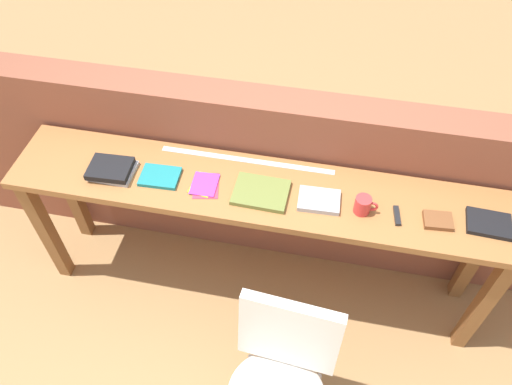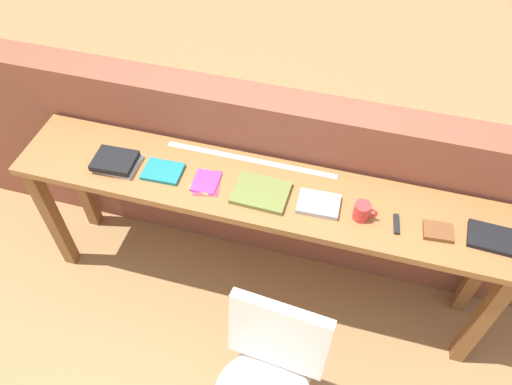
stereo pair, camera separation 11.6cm
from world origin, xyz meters
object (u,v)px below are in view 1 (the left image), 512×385
(chair_white_moulded, at_px, (281,375))
(book_repair_rightmost, at_px, (489,224))
(multitool_folded, at_px, (397,216))
(mug, at_px, (363,205))
(pamphlet_pile_colourful, at_px, (205,185))
(book_open_centre, at_px, (261,192))
(magazine_cycling, at_px, (160,177))
(book_stack_leftmost, at_px, (111,169))
(leather_journal_brown, at_px, (438,221))

(chair_white_moulded, distance_m, book_repair_rightmost, 1.16)
(multitool_folded, xyz_separation_m, book_repair_rightmost, (0.41, 0.03, 0.00))
(chair_white_moulded, relative_size, mug, 8.10)
(mug, height_order, book_repair_rightmost, mug)
(pamphlet_pile_colourful, relative_size, book_repair_rightmost, 0.96)
(chair_white_moulded, distance_m, mug, 0.84)
(book_open_centre, distance_m, mug, 0.48)
(chair_white_moulded, height_order, magazine_cycling, magazine_cycling)
(mug, bearing_deg, book_open_centre, 178.54)
(pamphlet_pile_colourful, distance_m, mug, 0.76)
(chair_white_moulded, distance_m, pamphlet_pile_colourful, 0.95)
(chair_white_moulded, relative_size, book_stack_leftmost, 4.01)
(pamphlet_pile_colourful, xyz_separation_m, multitool_folded, (0.92, -0.01, 0.00))
(pamphlet_pile_colourful, height_order, book_repair_rightmost, book_repair_rightmost)
(magazine_cycling, relative_size, book_repair_rightmost, 0.97)
(book_stack_leftmost, distance_m, mug, 1.24)
(book_stack_leftmost, xyz_separation_m, book_repair_rightmost, (1.81, 0.03, -0.01))
(chair_white_moulded, xyz_separation_m, multitool_folded, (0.42, 0.70, 0.36))
(pamphlet_pile_colourful, height_order, book_open_centre, book_open_centre)
(multitool_folded, distance_m, leather_journal_brown, 0.18)
(pamphlet_pile_colourful, relative_size, leather_journal_brown, 1.45)
(pamphlet_pile_colourful, bearing_deg, book_open_centre, -0.16)
(pamphlet_pile_colourful, relative_size, book_open_centre, 0.72)
(pamphlet_pile_colourful, height_order, leather_journal_brown, leather_journal_brown)
(mug, bearing_deg, magazine_cycling, 178.98)
(chair_white_moulded, height_order, mug, mug)
(leather_journal_brown, bearing_deg, book_open_centre, 174.74)
(pamphlet_pile_colourful, relative_size, multitool_folded, 1.71)
(book_stack_leftmost, distance_m, book_open_centre, 0.76)
(mug, bearing_deg, leather_journal_brown, 0.49)
(leather_journal_brown, bearing_deg, book_stack_leftmost, 175.38)
(magazine_cycling, xyz_separation_m, book_repair_rightmost, (1.56, 0.01, 0.00))
(chair_white_moulded, bearing_deg, book_repair_rightmost, 41.47)
(book_stack_leftmost, xyz_separation_m, mug, (1.24, -0.00, 0.02))
(multitool_folded, height_order, leather_journal_brown, leather_journal_brown)
(book_stack_leftmost, bearing_deg, book_repair_rightmost, 0.86)
(pamphlet_pile_colourful, height_order, multitool_folded, multitool_folded)
(mug, xyz_separation_m, book_repair_rightmost, (0.57, 0.03, -0.03))
(magazine_cycling, bearing_deg, chair_white_moulded, -46.35)
(pamphlet_pile_colourful, bearing_deg, mug, -0.98)
(chair_white_moulded, bearing_deg, book_stack_leftmost, 144.44)
(book_open_centre, bearing_deg, mug, 0.07)
(chair_white_moulded, xyz_separation_m, mug, (0.25, 0.70, 0.40))
(book_stack_leftmost, relative_size, multitool_folded, 2.02)
(pamphlet_pile_colourful, xyz_separation_m, book_open_centre, (0.28, -0.00, 0.01))
(chair_white_moulded, xyz_separation_m, magazine_cycling, (-0.74, 0.72, 0.36))
(book_stack_leftmost, height_order, book_repair_rightmost, book_stack_leftmost)
(chair_white_moulded, height_order, book_open_centre, book_open_centre)
(chair_white_moulded, relative_size, magazine_cycling, 4.68)
(multitool_folded, bearing_deg, book_open_centre, 178.78)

